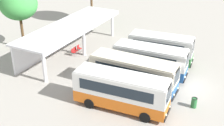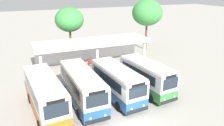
% 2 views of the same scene
% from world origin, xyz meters
% --- Properties ---
extents(ground_plane, '(180.00, 180.00, 0.00)m').
position_xyz_m(ground_plane, '(0.00, 0.00, 0.00)').
color(ground_plane, '#A39E93').
extents(city_bus_nearest_orange, '(2.70, 8.05, 3.18)m').
position_xyz_m(city_bus_nearest_orange, '(-6.13, 4.14, 1.76)').
color(city_bus_nearest_orange, black).
rests_on(city_bus_nearest_orange, ground).
extents(city_bus_second_in_row, '(2.38, 8.13, 3.11)m').
position_xyz_m(city_bus_second_in_row, '(-2.82, 4.50, 1.73)').
color(city_bus_second_in_row, black).
rests_on(city_bus_second_in_row, ground).
extents(city_bus_middle_cream, '(2.67, 7.42, 3.09)m').
position_xyz_m(city_bus_middle_cream, '(0.49, 4.13, 1.71)').
color(city_bus_middle_cream, black).
rests_on(city_bus_middle_cream, ground).
extents(city_bus_fourth_amber, '(2.79, 7.04, 3.13)m').
position_xyz_m(city_bus_fourth_amber, '(3.80, 4.18, 1.74)').
color(city_bus_fourth_amber, black).
rests_on(city_bus_fourth_amber, ground).
extents(terminal_canopy, '(15.39, 4.50, 3.40)m').
position_xyz_m(terminal_canopy, '(1.59, 14.88, 2.57)').
color(terminal_canopy, silver).
rests_on(terminal_canopy, ground).
extents(waiting_chair_end_by_column, '(0.44, 0.44, 0.86)m').
position_xyz_m(waiting_chair_end_by_column, '(0.83, 13.59, 0.52)').
color(waiting_chair_end_by_column, slate).
rests_on(waiting_chair_end_by_column, ground).
extents(waiting_chair_second_from_end, '(0.44, 0.44, 0.86)m').
position_xyz_m(waiting_chair_second_from_end, '(1.43, 13.65, 0.52)').
color(waiting_chair_second_from_end, slate).
rests_on(waiting_chair_second_from_end, ground).
extents(waiting_chair_middle_seat, '(0.44, 0.44, 0.86)m').
position_xyz_m(waiting_chair_middle_seat, '(2.03, 13.61, 0.52)').
color(waiting_chair_middle_seat, slate).
rests_on(waiting_chair_middle_seat, ground).
extents(roadside_tree_behind_canopy, '(4.32, 4.32, 7.29)m').
position_xyz_m(roadside_tree_behind_canopy, '(-0.03, 20.19, 5.43)').
color(roadside_tree_behind_canopy, brown).
rests_on(roadside_tree_behind_canopy, ground).
extents(roadside_tree_east_of_canopy, '(4.91, 4.91, 8.24)m').
position_xyz_m(roadside_tree_east_of_canopy, '(12.17, 17.85, 6.14)').
color(roadside_tree_east_of_canopy, brown).
rests_on(roadside_tree_east_of_canopy, ground).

